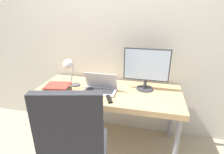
% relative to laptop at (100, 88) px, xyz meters
% --- Properties ---
extents(wall_back, '(8.00, 0.05, 2.60)m').
position_rel_laptop_xyz_m(wall_back, '(0.08, 0.44, 0.52)').
color(wall_back, beige).
rests_on(wall_back, ground_plane).
extents(desk, '(1.63, 0.67, 0.73)m').
position_rel_laptop_xyz_m(desk, '(0.08, 0.04, -0.11)').
color(desk, tan).
rests_on(desk, ground_plane).
extents(laptop, '(0.36, 0.21, 0.21)m').
position_rel_laptop_xyz_m(laptop, '(0.00, 0.00, 0.00)').
color(laptop, silver).
rests_on(laptop, desk).
extents(monitor, '(0.50, 0.19, 0.47)m').
position_rel_laptop_xyz_m(monitor, '(0.48, 0.18, 0.22)').
color(monitor, '#333338').
rests_on(monitor, desk).
extents(desk_lamp, '(0.12, 0.25, 0.36)m').
position_rel_laptop_xyz_m(desk_lamp, '(-0.34, -0.02, 0.22)').
color(desk_lamp, '#4C4C51').
rests_on(desk_lamp, desk).
extents(office_chair, '(0.64, 0.62, 1.10)m').
position_rel_laptop_xyz_m(office_chair, '(-0.00, -0.70, -0.17)').
color(office_chair, black).
rests_on(office_chair, ground_plane).
extents(book_stack, '(0.27, 0.23, 0.12)m').
position_rel_laptop_xyz_m(book_stack, '(-0.41, -0.19, 0.01)').
color(book_stack, '#286B47').
rests_on(book_stack, desk).
extents(tv_remote, '(0.10, 0.16, 0.02)m').
position_rel_laptop_xyz_m(tv_remote, '(0.14, -0.17, -0.03)').
color(tv_remote, black).
rests_on(tv_remote, desk).
extents(game_controller, '(0.16, 0.10, 0.04)m').
position_rel_laptop_xyz_m(game_controller, '(-0.41, -0.18, -0.02)').
color(game_controller, white).
rests_on(game_controller, desk).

